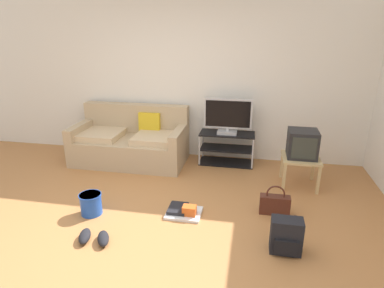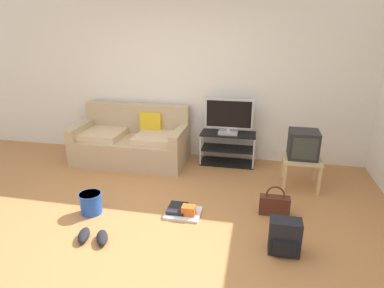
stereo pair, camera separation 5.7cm
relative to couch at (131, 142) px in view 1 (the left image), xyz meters
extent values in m
cube|color=#B27542|center=(0.78, -1.94, -0.34)|extent=(9.00, 9.80, 0.02)
cube|color=silver|center=(0.78, 0.51, 1.02)|extent=(9.00, 0.10, 2.70)
cube|color=tan|center=(0.00, -0.06, -0.12)|extent=(1.83, 0.93, 0.42)
cube|color=tan|center=(0.00, 0.31, 0.33)|extent=(1.83, 0.20, 0.49)
cube|color=tan|center=(-0.85, -0.06, 0.19)|extent=(0.14, 0.93, 0.20)
cube|color=tan|center=(0.84, -0.06, 0.19)|extent=(0.14, 0.93, 0.20)
cube|color=#CBAF89|center=(-0.51, -0.12, 0.14)|extent=(0.73, 0.65, 0.10)
cube|color=#CBAF89|center=(0.50, -0.12, 0.14)|extent=(0.73, 0.65, 0.10)
cube|color=gold|center=(0.28, 0.19, 0.29)|extent=(0.36, 0.14, 0.37)
cube|color=black|center=(1.58, 0.19, 0.18)|extent=(0.88, 0.40, 0.02)
cube|color=black|center=(1.58, 0.19, -0.07)|extent=(0.85, 0.38, 0.02)
cube|color=black|center=(1.58, 0.19, -0.32)|extent=(0.88, 0.40, 0.02)
cylinder|color=#B7B7BC|center=(1.16, 0.00, -0.07)|extent=(0.03, 0.03, 0.52)
cylinder|color=#B7B7BC|center=(2.01, 0.00, -0.07)|extent=(0.03, 0.03, 0.52)
cylinder|color=#B7B7BC|center=(1.16, 0.37, -0.07)|extent=(0.03, 0.03, 0.52)
cylinder|color=#B7B7BC|center=(2.01, 0.37, -0.07)|extent=(0.03, 0.03, 0.52)
cube|color=#B2B2B7|center=(1.58, 0.17, 0.22)|extent=(0.31, 0.22, 0.05)
cube|color=#B2B2B7|center=(1.58, 0.17, 0.26)|extent=(0.05, 0.04, 0.04)
cube|color=#B2B2B7|center=(1.58, 0.17, 0.52)|extent=(0.76, 0.04, 0.48)
cube|color=black|center=(1.58, 0.14, 0.52)|extent=(0.70, 0.01, 0.42)
cube|color=tan|center=(2.67, -0.44, 0.09)|extent=(0.51, 0.51, 0.03)
cube|color=tan|center=(2.44, -0.67, -0.13)|extent=(0.04, 0.04, 0.40)
cube|color=tan|center=(2.89, -0.67, -0.13)|extent=(0.04, 0.04, 0.40)
cube|color=tan|center=(2.44, -0.22, -0.13)|extent=(0.04, 0.04, 0.40)
cube|color=tan|center=(2.89, -0.22, -0.13)|extent=(0.04, 0.04, 0.40)
cube|color=#232326|center=(2.67, -0.42, 0.29)|extent=(0.39, 0.37, 0.38)
cube|color=#333833|center=(2.67, -0.61, 0.29)|extent=(0.32, 0.01, 0.30)
cube|color=black|center=(2.37, -1.99, -0.15)|extent=(0.31, 0.18, 0.37)
cube|color=black|center=(2.37, -2.10, -0.21)|extent=(0.23, 0.04, 0.16)
cylinder|color=black|center=(2.29, -1.88, -0.13)|extent=(0.04, 0.04, 0.29)
cylinder|color=black|center=(2.46, -1.88, -0.13)|extent=(0.04, 0.04, 0.29)
cube|color=#4C2319|center=(2.30, -1.28, -0.22)|extent=(0.36, 0.13, 0.23)
torus|color=#4C2319|center=(2.30, -1.28, -0.07)|extent=(0.22, 0.02, 0.22)
cylinder|color=blue|center=(0.12, -1.70, -0.20)|extent=(0.25, 0.25, 0.26)
cylinder|color=blue|center=(0.12, -1.70, -0.08)|extent=(0.27, 0.27, 0.02)
ellipsoid|color=black|center=(0.30, -2.20, -0.29)|extent=(0.20, 0.29, 0.09)
ellipsoid|color=black|center=(0.51, -2.20, -0.29)|extent=(0.23, 0.29, 0.09)
cube|color=silver|center=(1.23, -1.51, -0.32)|extent=(0.42, 0.34, 0.03)
cube|color=#CC561E|center=(1.30, -1.55, -0.25)|extent=(0.16, 0.12, 0.11)
cube|color=black|center=(1.14, -1.47, -0.28)|extent=(0.22, 0.28, 0.04)
camera|label=1|loc=(1.97, -4.84, 1.78)|focal=30.36mm
camera|label=2|loc=(2.02, -4.83, 1.78)|focal=30.36mm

